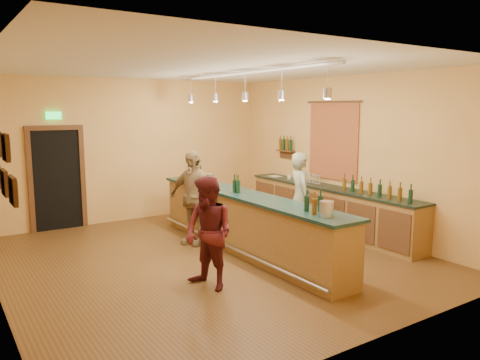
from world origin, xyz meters
TOP-DOWN VIEW (x-y plane):
  - floor at (0.00, 0.00)m, footprint 7.00×7.00m
  - ceiling at (0.00, 0.00)m, footprint 6.50×7.00m
  - wall_back at (0.00, 3.50)m, footprint 6.50×0.02m
  - wall_front at (0.00, -3.50)m, footprint 6.50×0.02m
  - wall_right at (3.25, 0.00)m, footprint 0.02×7.00m
  - doorway at (-1.70, 3.47)m, footprint 1.15×0.09m
  - tapestry at (3.23, 0.40)m, footprint 0.03×1.40m
  - bottle_shelf at (3.17, 1.90)m, footprint 0.17×0.55m
  - back_counter at (2.97, 0.18)m, footprint 0.60×4.55m
  - tasting_bar at (0.72, -0.00)m, footprint 0.74×5.10m
  - pendant_track at (0.72, -0.00)m, footprint 0.11×4.60m
  - bartender at (1.95, -0.06)m, footprint 0.58×0.72m
  - customer_a at (-0.69, -1.17)m, footprint 0.79×0.91m
  - customer_b at (0.17, 0.93)m, footprint 0.83×1.13m
  - bar_stool at (2.11, 0.88)m, footprint 0.31×0.31m

SIDE VIEW (x-z plane):
  - floor at x=0.00m, z-range 0.00..0.00m
  - back_counter at x=2.97m, z-range -0.15..1.12m
  - bar_stool at x=2.11m, z-range 0.18..0.82m
  - tasting_bar at x=0.72m, z-range -0.08..1.30m
  - customer_a at x=-0.69m, z-range 0.00..1.61m
  - bartender at x=1.95m, z-range 0.00..1.72m
  - customer_b at x=0.17m, z-range 0.00..1.78m
  - doorway at x=-1.70m, z-range -0.11..2.36m
  - wall_back at x=0.00m, z-range 0.00..3.20m
  - wall_front at x=0.00m, z-range 0.00..3.20m
  - wall_right at x=3.25m, z-range 0.00..3.20m
  - bottle_shelf at x=3.17m, z-range 1.39..1.94m
  - tapestry at x=3.23m, z-range 1.05..2.65m
  - pendant_track at x=0.72m, z-range 2.73..3.24m
  - ceiling at x=0.00m, z-range 3.19..3.21m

